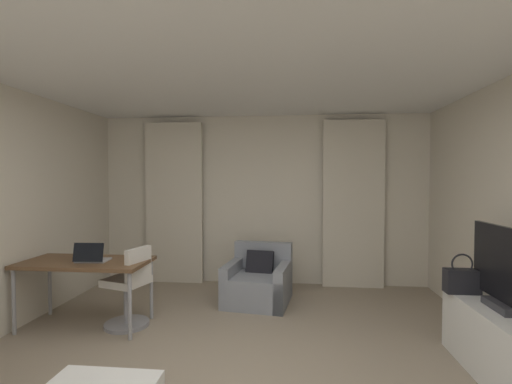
% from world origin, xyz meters
% --- Properties ---
extents(wall_window, '(5.12, 0.06, 2.60)m').
position_xyz_m(wall_window, '(0.00, 3.03, 1.30)').
color(wall_window, beige).
rests_on(wall_window, ground).
extents(ceiling, '(5.12, 6.12, 0.06)m').
position_xyz_m(ceiling, '(0.00, 0.00, 2.63)').
color(ceiling, white).
rests_on(ceiling, wall_left).
extents(curtain_left_panel, '(0.90, 0.06, 2.50)m').
position_xyz_m(curtain_left_panel, '(-1.38, 2.90, 1.25)').
color(curtain_left_panel, beige).
rests_on(curtain_left_panel, ground).
extents(curtain_right_panel, '(0.90, 0.06, 2.50)m').
position_xyz_m(curtain_right_panel, '(1.38, 2.90, 1.25)').
color(curtain_right_panel, beige).
rests_on(curtain_right_panel, ground).
extents(armchair, '(0.91, 0.92, 0.74)m').
position_xyz_m(armchair, '(0.02, 2.10, 0.26)').
color(armchair, gray).
rests_on(armchair, ground).
extents(desk, '(1.36, 0.67, 0.73)m').
position_xyz_m(desk, '(-1.79, 1.13, 0.67)').
color(desk, brown).
rests_on(desk, ground).
extents(desk_chair, '(0.50, 0.50, 0.88)m').
position_xyz_m(desk_chair, '(-1.31, 1.17, 0.39)').
color(desk_chair, gray).
rests_on(desk_chair, ground).
extents(laptop, '(0.33, 0.27, 0.22)m').
position_xyz_m(laptop, '(-1.69, 1.08, 0.77)').
color(laptop, '#ADADB2').
rests_on(laptop, desk).
extents(tv_console, '(0.50, 1.17, 0.56)m').
position_xyz_m(tv_console, '(2.18, 0.47, 0.28)').
color(tv_console, white).
rests_on(tv_console, ground).
extents(tv_flatscreen, '(0.20, 0.95, 0.67)m').
position_xyz_m(tv_flatscreen, '(2.18, 0.46, 0.88)').
color(tv_flatscreen, '#333338').
rests_on(tv_flatscreen, tv_console).
extents(handbag_primary, '(0.30, 0.14, 0.37)m').
position_xyz_m(handbag_primary, '(2.04, 0.89, 0.68)').
color(handbag_primary, black).
rests_on(handbag_primary, tv_console).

